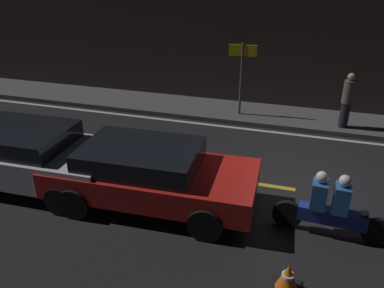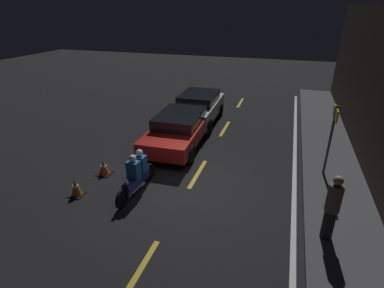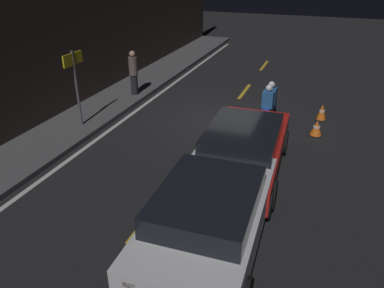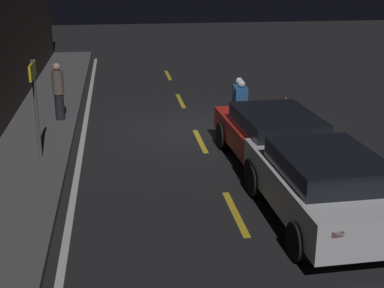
{
  "view_description": "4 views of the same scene",
  "coord_description": "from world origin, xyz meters",
  "views": [
    {
      "loc": [
        -0.18,
        -7.82,
        4.79
      ],
      "look_at": [
        -2.44,
        -0.33,
        1.01
      ],
      "focal_mm": 35.0,
      "sensor_mm": 36.0,
      "label": 1
    },
    {
      "loc": [
        7.71,
        2.58,
        5.29
      ],
      "look_at": [
        -1.77,
        -0.46,
        0.74
      ],
      "focal_mm": 28.0,
      "sensor_mm": 36.0,
      "label": 2
    },
    {
      "loc": [
        -11.4,
        -3.15,
        5.03
      ],
      "look_at": [
        -3.56,
        -0.25,
        0.87
      ],
      "focal_mm": 35.0,
      "sensor_mm": 36.0,
      "label": 3
    },
    {
      "loc": [
        -14.8,
        2.19,
        4.73
      ],
      "look_at": [
        -3.25,
        0.55,
        0.71
      ],
      "focal_mm": 50.0,
      "sensor_mm": 36.0,
      "label": 4
    }
  ],
  "objects": [
    {
      "name": "shop_sign",
      "position": [
        -2.1,
        4.14,
        1.83
      ],
      "size": [
        0.9,
        0.08,
        2.4
      ],
      "color": "#4C4C51",
      "rests_on": "raised_curb"
    },
    {
      "name": "lane_solid_kerb",
      "position": [
        0.0,
        3.22,
        0.0
      ],
      "size": [
        25.2,
        0.14,
        0.01
      ],
      "color": "silver",
      "rests_on": "ground"
    },
    {
      "name": "traffic_cone_near",
      "position": [
        0.0,
        -3.1,
        0.25
      ],
      "size": [
        0.48,
        0.48,
        0.51
      ],
      "color": "black",
      "rests_on": "ground"
    },
    {
      "name": "building_front",
      "position": [
        0.0,
        5.58,
        2.73
      ],
      "size": [
        28.0,
        0.3,
        5.46
      ],
      "color": "#382D28",
      "rests_on": "ground"
    },
    {
      "name": "taxi_red",
      "position": [
        -3.06,
        -1.45,
        0.75
      ],
      "size": [
        4.52,
        2.15,
        1.37
      ],
      "rotation": [
        0.0,
        0.0,
        0.04
      ],
      "color": "red",
      "rests_on": "ground"
    },
    {
      "name": "lane_dash_c",
      "position": [
        -1.0,
        0.0,
        0.0
      ],
      "size": [
        2.0,
        0.14,
        0.01
      ],
      "color": "gold",
      "rests_on": "ground"
    },
    {
      "name": "sedan_white",
      "position": [
        -6.05,
        -1.52,
        0.78
      ],
      "size": [
        4.2,
        2.11,
        1.43
      ],
      "rotation": [
        0.0,
        0.0,
        0.03
      ],
      "color": "silver",
      "rests_on": "ground"
    },
    {
      "name": "raised_curb",
      "position": [
        0.0,
        4.45,
        0.07
      ],
      "size": [
        28.0,
        1.95,
        0.14
      ],
      "color": "#4C4C4F",
      "rests_on": "ground"
    },
    {
      "name": "ground_plane",
      "position": [
        0.0,
        0.0,
        0.0
      ],
      "size": [
        56.0,
        56.0,
        0.0
      ],
      "primitive_type": "plane",
      "color": "black"
    },
    {
      "name": "motorcycle",
      "position": [
        0.64,
        -1.47,
        0.64
      ],
      "size": [
        2.24,
        0.39,
        1.36
      ],
      "rotation": [
        0.0,
        0.0,
        -0.05
      ],
      "color": "black",
      "rests_on": "ground"
    },
    {
      "name": "pedestrian",
      "position": [
        1.22,
        3.95,
        1.02
      ],
      "size": [
        0.34,
        0.34,
        1.72
      ],
      "color": "black",
      "rests_on": "raised_curb"
    },
    {
      "name": "lane_dash_b",
      "position": [
        -5.5,
        0.0,
        0.0
      ],
      "size": [
        2.0,
        0.14,
        0.01
      ],
      "color": "gold",
      "rests_on": "ground"
    }
  ]
}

